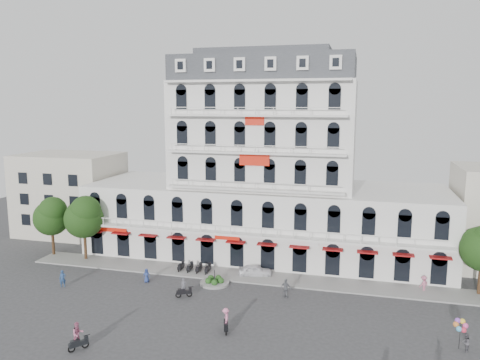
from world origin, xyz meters
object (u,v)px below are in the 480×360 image
rider_center (226,319)px  rider_southwest (78,336)px  parked_car (255,270)px  rider_west (184,289)px  balloon_vendor (463,335)px

rider_center → rider_southwest: bearing=-78.7°
rider_southwest → parked_car: bearing=10.8°
rider_west → rider_center: rider_center is taller
rider_southwest → balloon_vendor: (29.48, 7.71, 0.09)m
rider_west → rider_southwest: 12.49m
parked_car → rider_southwest: rider_southwest is taller
parked_car → balloon_vendor: size_ratio=1.54×
parked_car → rider_center: bearing=169.3°
balloon_vendor → rider_southwest: bearing=-165.3°
rider_west → rider_southwest: bearing=-137.0°
rider_center → balloon_vendor: balloon_vendor is taller
rider_west → balloon_vendor: balloon_vendor is taller
rider_west → balloon_vendor: size_ratio=0.82×
rider_west → parked_car: bearing=26.7°
parked_car → rider_southwest: bearing=139.9°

